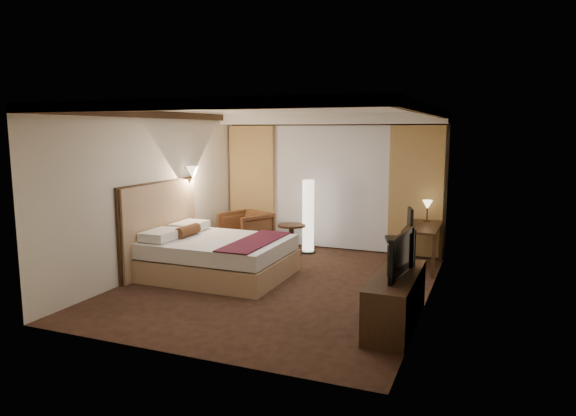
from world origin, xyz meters
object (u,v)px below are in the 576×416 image
at_px(television, 395,251).
at_px(dresser, 396,300).
at_px(armchair, 246,229).
at_px(floor_lamp, 308,216).
at_px(desk, 422,247).
at_px(bed, 219,257).
at_px(office_chair, 398,237).
at_px(side_table, 292,239).

bearing_deg(television, dresser, -83.27).
distance_m(armchair, television, 4.56).
relative_size(floor_lamp, desk, 1.12).
bearing_deg(desk, dresser, -89.00).
xyz_separation_m(bed, office_chair, (2.62, 1.72, 0.20)).
bearing_deg(television, armchair, 56.73).
bearing_deg(bed, television, -19.54).
distance_m(desk, office_chair, 0.44).
bearing_deg(dresser, armchair, 140.24).
xyz_separation_m(desk, television, (0.02, -2.86, 0.56)).
bearing_deg(television, desk, 7.13).
xyz_separation_m(bed, desk, (3.04, 1.77, 0.05)).
bearing_deg(floor_lamp, desk, -8.24).
distance_m(bed, side_table, 1.92).
xyz_separation_m(dresser, television, (-0.03, 0.00, 0.61)).
height_order(floor_lamp, desk, floor_lamp).
distance_m(bed, office_chair, 3.15).
height_order(floor_lamp, dresser, floor_lamp).
xyz_separation_m(floor_lamp, desk, (2.23, -0.32, -0.35)).
height_order(desk, television, television).
distance_m(bed, armchair, 1.88).
bearing_deg(desk, television, -89.60).
height_order(armchair, desk, armchair).
relative_size(armchair, side_table, 1.45).
xyz_separation_m(bed, side_table, (0.56, 1.84, -0.03)).
height_order(office_chair, dresser, office_chair).
relative_size(desk, television, 1.30).
bearing_deg(office_chair, television, -98.16).
bearing_deg(armchair, television, -14.83).
xyz_separation_m(armchair, television, (3.47, -2.91, 0.50)).
relative_size(dresser, television, 1.67).
distance_m(floor_lamp, dresser, 3.93).
height_order(bed, television, television).
relative_size(bed, side_table, 3.74).
distance_m(floor_lamp, television, 3.90).
bearing_deg(dresser, side_table, 130.81).
bearing_deg(television, office_chair, 15.49).
height_order(armchair, side_table, armchair).
bearing_deg(floor_lamp, side_table, -133.75).
xyz_separation_m(bed, armchair, (-0.41, 1.83, 0.11)).
bearing_deg(dresser, bed, 160.63).
height_order(bed, desk, desk).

